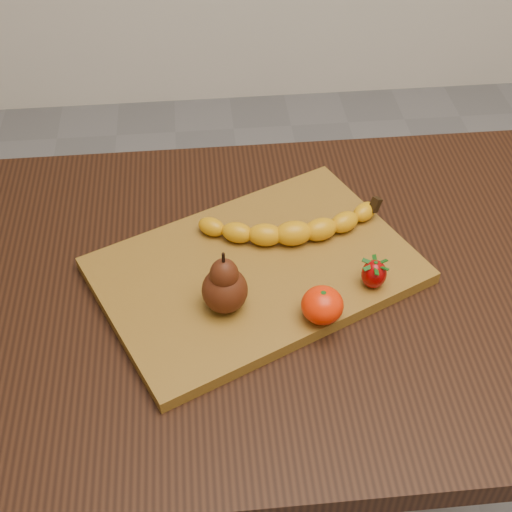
{
  "coord_description": "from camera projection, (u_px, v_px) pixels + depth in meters",
  "views": [
    {
      "loc": [
        -0.14,
        -0.72,
        1.52
      ],
      "look_at": [
        -0.06,
        0.02,
        0.8
      ],
      "focal_mm": 50.0,
      "sensor_mm": 36.0,
      "label": 1
    }
  ],
  "objects": [
    {
      "name": "cutting_board",
      "position": [
        256.0,
        270.0,
        1.06
      ],
      "size": [
        0.53,
        0.46,
        0.02
      ],
      "primitive_type": "cube",
      "rotation": [
        0.0,
        0.0,
        0.43
      ],
      "color": "brown",
      "rests_on": "table"
    },
    {
      "name": "banana",
      "position": [
        293.0,
        233.0,
        1.07
      ],
      "size": [
        0.24,
        0.07,
        0.04
      ],
      "primitive_type": null,
      "rotation": [
        0.0,
        0.0,
        0.05
      ],
      "color": "orange",
      "rests_on": "cutting_board"
    },
    {
      "name": "strawberry",
      "position": [
        374.0,
        273.0,
        1.01
      ],
      "size": [
        0.05,
        0.05,
        0.05
      ],
      "primitive_type": null,
      "rotation": [
        0.0,
        0.0,
        0.41
      ],
      "color": "#940404",
      "rests_on": "cutting_board"
    },
    {
      "name": "mandarin",
      "position": [
        322.0,
        305.0,
        0.96
      ],
      "size": [
        0.08,
        0.08,
        0.05
      ],
      "primitive_type": "ellipsoid",
      "rotation": [
        0.0,
        0.0,
        0.43
      ],
      "color": "#F02702",
      "rests_on": "cutting_board"
    },
    {
      "name": "table",
      "position": [
        297.0,
        323.0,
        1.12
      ],
      "size": [
        1.0,
        0.7,
        0.76
      ],
      "color": "black",
      "rests_on": "ground"
    },
    {
      "name": "pear",
      "position": [
        224.0,
        281.0,
        0.96
      ],
      "size": [
        0.07,
        0.07,
        0.1
      ],
      "primitive_type": null,
      "rotation": [
        0.0,
        0.0,
        0.13
      ],
      "color": "#481C0B",
      "rests_on": "cutting_board"
    }
  ]
}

